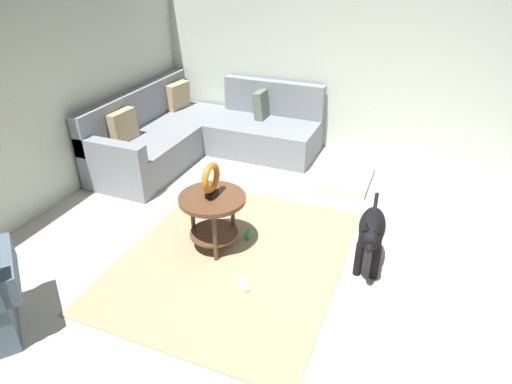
% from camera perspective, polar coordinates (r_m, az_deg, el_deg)
% --- Properties ---
extents(ground_plane, '(6.00, 6.00, 0.10)m').
position_cam_1_polar(ground_plane, '(3.78, 6.03, -12.86)').
color(ground_plane, beige).
extents(wall_right, '(0.12, 6.00, 2.70)m').
position_cam_1_polar(wall_right, '(5.80, 15.66, 17.36)').
color(wall_right, silver).
rests_on(wall_right, ground_plane).
extents(area_rug, '(2.30, 1.90, 0.01)m').
position_cam_1_polar(area_rug, '(4.03, -2.95, -8.45)').
color(area_rug, tan).
rests_on(area_rug, ground_plane).
extents(sectional_couch, '(2.20, 2.25, 0.88)m').
position_cam_1_polar(sectional_couch, '(5.84, -7.24, 7.39)').
color(sectional_couch, gray).
rests_on(sectional_couch, ground_plane).
extents(side_table, '(0.60, 0.60, 0.54)m').
position_cam_1_polar(side_table, '(3.95, -5.63, -2.13)').
color(side_table, brown).
rests_on(side_table, ground_plane).
extents(torus_sculpture, '(0.28, 0.08, 0.33)m').
position_cam_1_polar(torus_sculpture, '(3.81, -5.85, 1.63)').
color(torus_sculpture, black).
rests_on(torus_sculpture, side_table).
extents(dog_bed_mat, '(0.80, 0.60, 0.09)m').
position_cam_1_polar(dog_bed_mat, '(5.34, 11.43, 1.82)').
color(dog_bed_mat, beige).
rests_on(dog_bed_mat, ground_plane).
extents(dog, '(0.85, 0.26, 0.63)m').
position_cam_1_polar(dog, '(3.82, 14.74, -5.03)').
color(dog, black).
rests_on(dog, ground_plane).
extents(dog_toy_rope, '(0.16, 0.16, 0.05)m').
position_cam_1_polar(dog_toy_rope, '(3.72, -1.64, -11.95)').
color(dog_toy_rope, silver).
rests_on(dog_toy_rope, ground_plane).
extents(dog_toy_bone, '(0.19, 0.11, 0.06)m').
position_cam_1_polar(dog_toy_bone, '(4.27, -0.99, -5.49)').
color(dog_toy_bone, green).
rests_on(dog_toy_bone, ground_plane).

